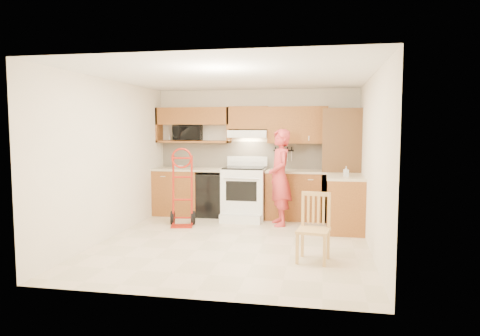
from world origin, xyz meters
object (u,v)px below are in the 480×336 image
(dining_chair, at_px, (313,228))
(microwave, at_px, (188,133))
(range, at_px, (244,189))
(person, at_px, (280,177))
(hand_truck, at_px, (182,191))

(dining_chair, bearing_deg, microwave, 140.77)
(range, height_order, person, person)
(microwave, distance_m, dining_chair, 4.00)
(microwave, height_order, dining_chair, microwave)
(hand_truck, bearing_deg, dining_chair, -48.25)
(hand_truck, bearing_deg, range, 26.10)
(microwave, xyz_separation_m, person, (1.93, -0.74, -0.78))
(person, bearing_deg, dining_chair, -1.73)
(range, xyz_separation_m, person, (0.72, -0.39, 0.27))
(range, bearing_deg, dining_chair, -61.13)
(dining_chair, bearing_deg, person, 115.50)
(microwave, relative_size, person, 0.33)
(range, bearing_deg, microwave, 164.02)
(range, distance_m, hand_truck, 1.25)
(microwave, height_order, range, microwave)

